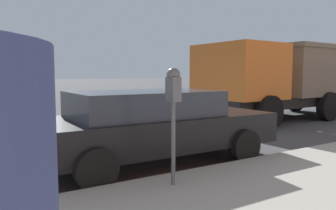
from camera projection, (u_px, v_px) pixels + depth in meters
name	position (u px, v px, depth m)	size (l,w,h in m)	color
ground_plane	(145.00, 149.00, 7.43)	(220.00, 220.00, 0.00)	#424244
parking_meter	(173.00, 96.00, 4.51)	(0.21, 0.19, 1.65)	#4C5156
car_black	(151.00, 124.00, 6.19)	(2.11, 4.72, 1.37)	black
dump_truck	(288.00, 77.00, 12.47)	(3.12, 7.39, 2.77)	black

